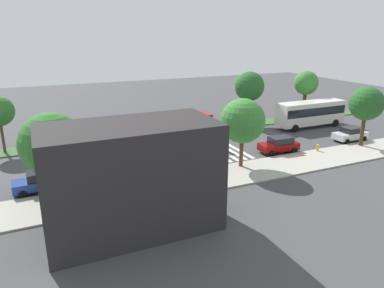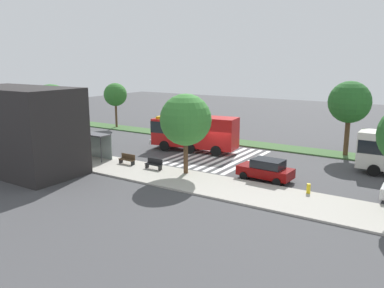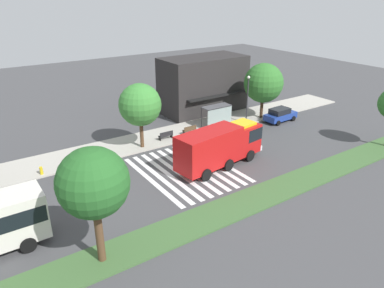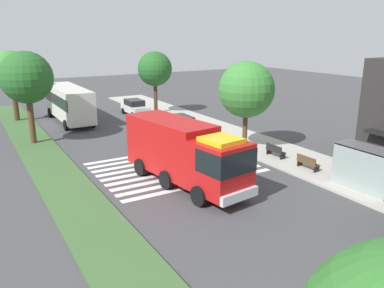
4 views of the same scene
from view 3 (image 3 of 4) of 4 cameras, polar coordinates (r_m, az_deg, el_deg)
ground_plane at (r=33.07m, az=-1.39°, el=-4.24°), size 120.00×120.00×0.00m
sidewalk at (r=39.55m, az=-7.84°, el=0.42°), size 60.00×4.90×0.14m
median_strip at (r=28.01m, az=6.78°, el=-9.74°), size 60.00×3.00×0.14m
crosswalk at (r=33.22m, az=-0.91°, el=-4.08°), size 7.65×10.35×0.01m
fire_truck at (r=33.39m, az=4.63°, el=-0.07°), size 9.54×3.78×3.74m
parked_car_mid at (r=33.81m, az=-15.59°, el=-2.82°), size 4.42×2.29×1.74m
parked_car_east at (r=46.42m, az=13.68°, el=4.50°), size 4.42×2.22×1.71m
bus_stop_shelter at (r=42.80m, az=4.10°, el=4.96°), size 3.50×1.40×2.46m
bench_near_shelter at (r=41.03m, az=-0.38°, el=2.28°), size 1.60×0.50×0.90m
bench_west_of_shelter at (r=39.51m, az=-4.12°, el=1.38°), size 1.60×0.50×0.90m
street_lamp at (r=44.12m, az=8.71°, el=7.58°), size 0.36×0.36×5.75m
storefront_building at (r=48.51m, az=1.77°, el=9.31°), size 11.12×6.36×7.22m
sidewalk_tree_west at (r=36.50m, az=-8.16°, el=6.09°), size 4.25×4.25×6.65m
sidewalk_tree_center at (r=46.11m, az=11.16°, el=9.36°), size 4.84×4.84×6.85m
median_tree_west at (r=20.76m, az=-15.26°, el=-5.98°), size 4.08×4.08×7.33m
fire_hydrant at (r=34.68m, az=-22.57°, el=-3.88°), size 0.28×0.28×0.70m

